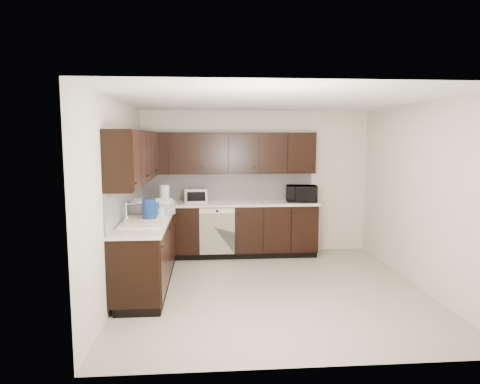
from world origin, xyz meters
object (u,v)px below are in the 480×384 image
Objects in this scene: sink at (144,227)px; storage_bin at (152,208)px; microwave at (301,194)px; blue_pitcher at (149,209)px; toaster_oven at (197,195)px.

sink is 0.57m from storage_bin.
microwave reaches higher than storage_bin.
toaster_oven is at bearing 52.22° from blue_pitcher.
sink is at bearing -139.06° from microwave.
storage_bin is at bearing 74.36° from blue_pitcher.
microwave is 1.81× the size of blue_pitcher.
microwave is at bearing 14.74° from blue_pitcher.
toaster_oven is (-1.79, 0.08, -0.02)m from microwave.
blue_pitcher is (-2.38, -1.46, -0.00)m from microwave.
microwave is 1.34× the size of toaster_oven.
storage_bin is (0.04, 0.54, 0.16)m from sink.
storage_bin is 1.87× the size of blue_pitcher.
microwave reaches higher than sink.
sink reaches higher than toaster_oven.
microwave is at bearing 24.91° from storage_bin.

